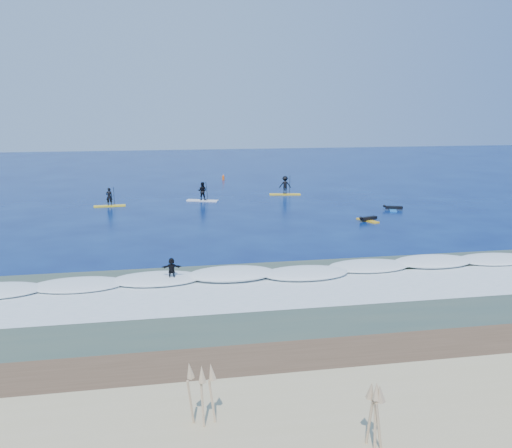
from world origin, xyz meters
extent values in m
plane|color=#031248|center=(0.00, 0.00, 0.00)|extent=(160.00, 160.00, 0.00)
cube|color=brown|center=(0.00, -21.50, 0.00)|extent=(90.00, 5.00, 0.08)
cube|color=#35493C|center=(0.00, -14.00, 0.01)|extent=(90.00, 13.00, 0.01)
cube|color=white|center=(0.00, -10.00, 0.00)|extent=(40.00, 6.00, 0.30)
cube|color=silver|center=(0.00, -13.00, 0.00)|extent=(34.00, 5.00, 0.02)
cube|color=yellow|center=(-10.85, 13.83, 0.05)|extent=(2.88, 0.87, 0.09)
imported|color=black|center=(-10.85, 13.83, 0.91)|extent=(0.62, 0.43, 1.64)
cylinder|color=black|center=(-10.43, 13.86, 0.85)|extent=(0.08, 0.66, 1.91)
cube|color=black|center=(-10.43, 13.86, -0.05)|extent=(0.11, 0.03, 0.28)
cube|color=white|center=(-2.16, 15.23, 0.05)|extent=(3.13, 1.82, 0.10)
imported|color=black|center=(-2.16, 15.23, 0.98)|extent=(1.04, 0.93, 1.76)
cylinder|color=black|center=(-1.73, 15.06, 0.92)|extent=(0.30, 0.67, 2.05)
cube|color=black|center=(-1.73, 15.06, -0.05)|extent=(0.12, 0.03, 0.31)
cube|color=yellow|center=(6.66, 17.56, 0.05)|extent=(3.32, 1.38, 0.11)
imported|color=black|center=(6.66, 17.56, 1.03)|extent=(1.30, 0.90, 1.85)
cylinder|color=black|center=(7.13, 17.47, 0.97)|extent=(0.18, 0.74, 2.16)
cube|color=black|center=(7.13, 17.47, -0.05)|extent=(0.13, 0.03, 0.32)
cube|color=yellow|center=(10.00, 3.02, 0.05)|extent=(1.29, 2.23, 0.10)
cube|color=black|center=(10.09, 3.06, 0.23)|extent=(1.53, 0.88, 0.25)
sphere|color=black|center=(9.30, 2.77, 0.33)|extent=(0.25, 0.25, 0.25)
cube|color=blue|center=(14.05, 7.29, 0.05)|extent=(1.30, 2.24, 0.10)
cube|color=black|center=(14.14, 7.26, 0.23)|extent=(1.55, 0.89, 0.25)
sphere|color=black|center=(13.35, 7.55, 0.33)|extent=(0.25, 0.25, 0.25)
cube|color=silver|center=(-6.22, -10.48, 0.19)|extent=(1.70, 0.56, 0.09)
imported|color=black|center=(-6.22, -10.48, 0.80)|extent=(1.06, 0.40, 1.12)
cylinder|color=#EF5915|center=(1.89, 30.40, 0.25)|extent=(0.31, 0.31, 0.50)
cone|color=#EF5915|center=(1.89, 30.40, 0.62)|extent=(0.22, 0.22, 0.24)
camera|label=1|loc=(-7.22, -39.47, 9.21)|focal=40.00mm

